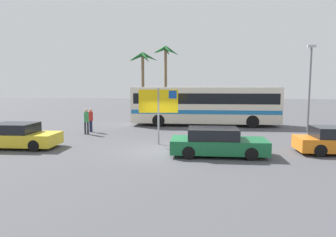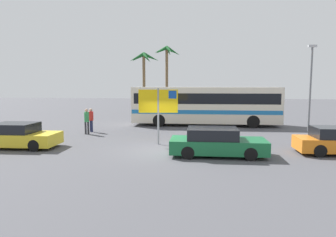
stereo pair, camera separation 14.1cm
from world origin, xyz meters
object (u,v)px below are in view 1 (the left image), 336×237
(pedestrian_by_bus, at_px, (86,119))
(pedestrian_crossing_lot, at_px, (91,118))
(bus_front_coach, at_px, (205,104))
(ferry_sign, at_px, (159,103))
(car_green, at_px, (217,142))
(car_yellow, at_px, (18,136))

(pedestrian_by_bus, bearing_deg, pedestrian_crossing_lot, -20.89)
(bus_front_coach, height_order, pedestrian_crossing_lot, bus_front_coach)
(ferry_sign, bearing_deg, pedestrian_crossing_lot, 136.83)
(bus_front_coach, bearing_deg, pedestrian_by_bus, -146.32)
(pedestrian_by_bus, bearing_deg, bus_front_coach, -80.85)
(bus_front_coach, height_order, ferry_sign, ferry_sign)
(car_green, distance_m, pedestrian_crossing_lot, 10.75)
(car_green, relative_size, pedestrian_by_bus, 2.57)
(bus_front_coach, bearing_deg, pedestrian_crossing_lot, -151.86)
(car_yellow, bearing_deg, pedestrian_by_bus, 66.15)
(car_yellow, height_order, pedestrian_crossing_lot, pedestrian_crossing_lot)
(bus_front_coach, distance_m, car_green, 10.97)
(car_green, xyz_separation_m, pedestrian_by_bus, (-8.47, 5.49, 0.40))
(car_yellow, xyz_separation_m, pedestrian_crossing_lot, (1.94, 5.74, 0.36))
(bus_front_coach, height_order, car_yellow, bus_front_coach)
(ferry_sign, relative_size, car_yellow, 0.78)
(bus_front_coach, xyz_separation_m, car_green, (0.35, -10.90, -1.15))
(ferry_sign, height_order, pedestrian_crossing_lot, ferry_sign)
(car_yellow, relative_size, car_green, 0.91)
(pedestrian_crossing_lot, bearing_deg, car_green, 95.20)
(pedestrian_crossing_lot, bearing_deg, pedestrian_by_bus, 46.24)
(pedestrian_by_bus, bearing_deg, car_yellow, 132.41)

